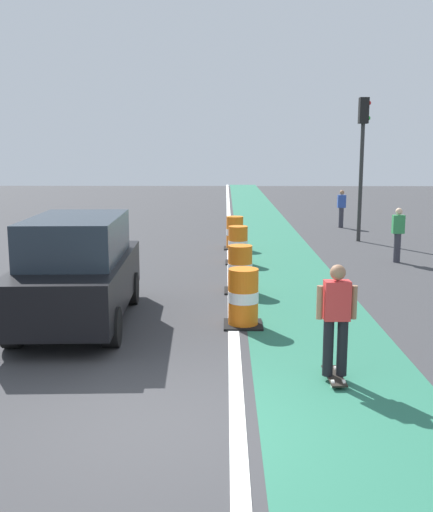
# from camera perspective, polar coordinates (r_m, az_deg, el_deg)

# --- Properties ---
(ground_plane) EXTENTS (100.00, 100.00, 0.00)m
(ground_plane) POSITION_cam_1_polar(r_m,az_deg,el_deg) (7.40, -5.22, -15.96)
(ground_plane) COLOR #38383A
(bike_lane_strip) EXTENTS (2.50, 80.00, 0.01)m
(bike_lane_strip) POSITION_cam_1_polar(r_m,az_deg,el_deg) (18.96, 5.87, 0.14)
(bike_lane_strip) COLOR #286B51
(bike_lane_strip) RESTS_ON ground
(lane_divider_stripe) EXTENTS (0.20, 80.00, 0.01)m
(lane_divider_stripe) POSITION_cam_1_polar(r_m,az_deg,el_deg) (18.89, 1.33, 0.16)
(lane_divider_stripe) COLOR silver
(lane_divider_stripe) RESTS_ON ground
(skateboarder_on_lane) EXTENTS (0.57, 0.81, 1.69)m
(skateboarder_on_lane) POSITION_cam_1_polar(r_m,az_deg,el_deg) (8.56, 11.41, -5.93)
(skateboarder_on_lane) COLOR black
(skateboarder_on_lane) RESTS_ON ground
(parked_suv_nearest) EXTENTS (2.07, 4.67, 2.04)m
(parked_suv_nearest) POSITION_cam_1_polar(r_m,az_deg,el_deg) (11.49, -13.16, -1.29)
(parked_suv_nearest) COLOR black
(parked_suv_nearest) RESTS_ON ground
(traffic_barrel_front) EXTENTS (0.73, 0.73, 1.09)m
(traffic_barrel_front) POSITION_cam_1_polar(r_m,az_deg,el_deg) (11.13, 2.59, -4.06)
(traffic_barrel_front) COLOR orange
(traffic_barrel_front) RESTS_ON ground
(traffic_barrel_mid) EXTENTS (0.73, 0.73, 1.09)m
(traffic_barrel_mid) POSITION_cam_1_polar(r_m,az_deg,el_deg) (13.83, 2.28, -1.27)
(traffic_barrel_mid) COLOR orange
(traffic_barrel_mid) RESTS_ON ground
(traffic_barrel_back) EXTENTS (0.73, 0.73, 1.09)m
(traffic_barrel_back) POSITION_cam_1_polar(r_m,az_deg,el_deg) (17.36, 2.07, 1.05)
(traffic_barrel_back) COLOR orange
(traffic_barrel_back) RESTS_ON ground
(traffic_barrel_far) EXTENTS (0.73, 0.73, 1.09)m
(traffic_barrel_far) POSITION_cam_1_polar(r_m,az_deg,el_deg) (19.96, 1.77, 2.22)
(traffic_barrel_far) COLOR orange
(traffic_barrel_far) RESTS_ON ground
(traffic_light_corner) EXTENTS (0.41, 0.32, 5.10)m
(traffic_light_corner) POSITION_cam_1_polar(r_m,az_deg,el_deg) (22.09, 13.83, 10.41)
(traffic_light_corner) COLOR #2D2D2D
(traffic_light_corner) RESTS_ON ground
(pedestrian_crossing) EXTENTS (0.34, 0.20, 1.61)m
(pedestrian_crossing) POSITION_cam_1_polar(r_m,az_deg,el_deg) (26.04, 11.90, 4.57)
(pedestrian_crossing) COLOR #33333D
(pedestrian_crossing) RESTS_ON ground
(pedestrian_waiting) EXTENTS (0.34, 0.20, 1.61)m
(pedestrian_waiting) POSITION_cam_1_polar(r_m,az_deg,el_deg) (18.23, 17.00, 2.10)
(pedestrian_waiting) COLOR #33333D
(pedestrian_waiting) RESTS_ON ground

